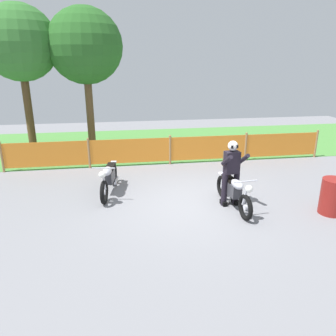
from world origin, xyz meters
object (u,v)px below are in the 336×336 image
(motorcycle_trailing, at_px, (234,191))
(rider_trailing, at_px, (231,169))
(oil_drum, at_px, (333,196))
(motorcycle_lead, at_px, (109,178))

(motorcycle_trailing, relative_size, rider_trailing, 1.17)
(motorcycle_trailing, bearing_deg, oil_drum, 68.34)
(oil_drum, bearing_deg, motorcycle_lead, 158.64)
(motorcycle_lead, bearing_deg, oil_drum, 78.55)
(motorcycle_trailing, distance_m, rider_trailing, 0.54)
(rider_trailing, xyz_separation_m, oil_drum, (2.27, -0.88, -0.51))
(motorcycle_lead, relative_size, motorcycle_trailing, 1.02)
(rider_trailing, relative_size, oil_drum, 1.92)
(motorcycle_lead, xyz_separation_m, oil_drum, (5.34, -2.09, -0.02))
(rider_trailing, bearing_deg, motorcycle_trailing, 0.51)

